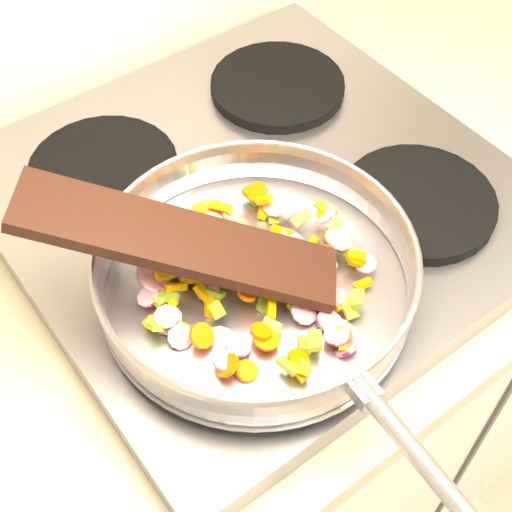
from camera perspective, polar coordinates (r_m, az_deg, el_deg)
cooktop at (r=0.91m, az=0.14°, el=4.45°), size 0.60×0.60×0.04m
grate_fl at (r=0.77m, az=-1.96°, el=-4.88°), size 0.19×0.19×0.02m
grate_fr at (r=0.89m, az=12.85°, el=4.23°), size 0.19×0.19×0.02m
grate_bl at (r=0.93m, az=-12.10°, el=6.80°), size 0.19×0.19×0.02m
grate_br at (r=1.04m, az=1.73°, el=13.46°), size 0.19×0.19×0.02m
saute_pan at (r=0.75m, az=0.08°, el=-1.14°), size 0.39×0.55×0.06m
vegetable_heap at (r=0.76m, az=-0.28°, el=-1.62°), size 0.26×0.26×0.04m
wooden_spatula at (r=0.73m, az=-6.07°, el=1.18°), size 0.29×0.27×0.12m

